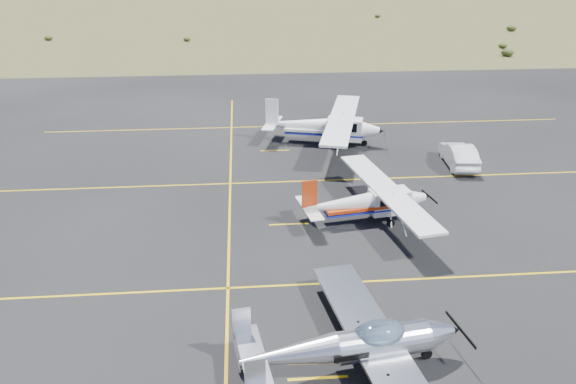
# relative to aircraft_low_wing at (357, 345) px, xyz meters

# --- Properties ---
(ground) EXTENTS (1600.00, 1600.00, 0.00)m
(ground) POSITION_rel_aircraft_low_wing_xyz_m (1.71, 3.26, -1.06)
(ground) COLOR #383D1C
(ground) RESTS_ON ground
(apron) EXTENTS (72.00, 72.00, 0.02)m
(apron) POSITION_rel_aircraft_low_wing_xyz_m (1.71, 10.26, -1.06)
(apron) COLOR black
(apron) RESTS_ON ground
(aircraft_low_wing) EXTENTS (7.42, 10.26, 2.22)m
(aircraft_low_wing) POSITION_rel_aircraft_low_wing_xyz_m (0.00, 0.00, 0.00)
(aircraft_low_wing) COLOR silver
(aircraft_low_wing) RESTS_ON apron
(aircraft_cessna) EXTENTS (6.12, 10.05, 2.53)m
(aircraft_cessna) POSITION_rel_aircraft_low_wing_xyz_m (2.71, 10.85, 0.07)
(aircraft_cessna) COLOR silver
(aircraft_cessna) RESTS_ON apron
(aircraft_plain) EXTENTS (7.98, 12.07, 3.06)m
(aircraft_plain) POSITION_rel_aircraft_low_wing_xyz_m (2.24, 22.91, 0.30)
(aircraft_plain) COLOR white
(aircraft_plain) RESTS_ON apron
(sedan) EXTENTS (1.96, 4.56, 1.46)m
(sedan) POSITION_rel_aircraft_low_wing_xyz_m (10.15, 17.97, -0.32)
(sedan) COLOR silver
(sedan) RESTS_ON apron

